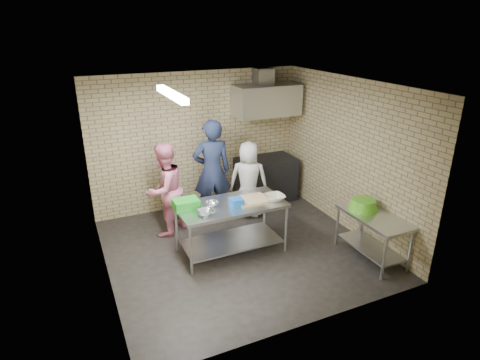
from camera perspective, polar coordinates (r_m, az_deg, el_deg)
name	(u,v)px	position (r m, az deg, el deg)	size (l,w,h in m)	color
floor	(239,249)	(6.86, -0.07, -9.66)	(4.20, 4.20, 0.00)	black
ceiling	(239,85)	(5.93, -0.08, 13.26)	(4.20, 4.20, 0.00)	black
back_wall	(198,141)	(8.04, -5.98, 5.51)	(4.20, 0.06, 2.70)	tan
front_wall	(312,230)	(4.68, 10.13, -6.92)	(4.20, 0.06, 2.70)	tan
left_wall	(98,196)	(5.79, -19.38, -2.11)	(0.06, 4.00, 2.70)	tan
right_wall	(348,156)	(7.34, 15.06, 3.30)	(0.06, 4.00, 2.70)	tan
prep_table	(231,228)	(6.60, -1.25, -6.74)	(1.71, 0.86, 0.86)	#B9BCC0
side_counter	(372,237)	(6.78, 18.08, -7.61)	(0.60, 1.20, 0.75)	silver
stove	(266,179)	(8.53, 3.63, 0.15)	(1.20, 0.70, 0.90)	black
range_hood	(266,100)	(8.12, 3.74, 11.17)	(1.30, 0.60, 0.60)	silver
hood_duct	(263,76)	(8.19, 3.31, 14.45)	(0.35, 0.30, 0.30)	#A5A8AD
wall_shelf	(275,106)	(8.46, 4.92, 10.32)	(0.80, 0.20, 0.04)	#3F2B19
fluorescent_fixture	(172,94)	(5.61, -9.64, 11.86)	(0.10, 1.25, 0.08)	white
green_crate	(186,204)	(6.27, -7.63, -3.40)	(0.38, 0.29, 0.15)	#1B951F
blue_tub	(236,202)	(6.32, -0.51, -3.13)	(0.19, 0.19, 0.12)	#1659AB
cutting_board	(251,200)	(6.52, 1.62, -2.79)	(0.52, 0.40, 0.03)	tan
mixing_bowl_a	(205,213)	(6.06, -4.90, -4.62)	(0.27, 0.27, 0.07)	#B5B6BC
mixing_bowl_b	(212,204)	(6.34, -3.96, -3.40)	(0.20, 0.20, 0.06)	silver
ceramic_bowl	(274,197)	(6.55, 4.88, -2.48)	(0.33, 0.33, 0.08)	#C1BA9A
green_basin	(363,204)	(6.73, 17.00, -3.32)	(0.46, 0.46, 0.17)	#59C626
bottle_red	(264,102)	(8.32, 3.41, 10.94)	(0.07, 0.07, 0.18)	#B22619
bottle_green	(281,101)	(8.52, 5.84, 11.01)	(0.06, 0.06, 0.15)	green
man_navy	(212,171)	(7.45, -3.96, 1.23)	(0.71, 0.47, 1.95)	black
woman_pink	(165,190)	(7.11, -10.59, -1.35)	(0.81, 0.63, 1.66)	pink
woman_white	(249,180)	(7.68, 1.22, 0.06)	(0.73, 0.47, 1.49)	white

